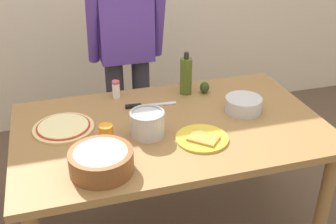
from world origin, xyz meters
The scene contains 12 objects.
dining_table centered at (0.00, 0.00, 0.67)m, with size 1.60×0.96×0.76m.
person_cook centered at (-0.08, 0.76, 0.94)m, with size 0.49×0.25×1.62m.
pizza_raw_on_board centered at (-0.54, 0.12, 0.77)m, with size 0.31×0.31×0.02m.
plate_with_slice centered at (0.11, -0.18, 0.77)m, with size 0.26×0.26×0.02m.
popcorn_bowl centered at (-0.40, -0.30, 0.82)m, with size 0.28×0.28×0.11m.
mixing_bowl_steel centered at (0.42, 0.03, 0.80)m, with size 0.20×0.20×0.08m.
olive_oil_bottle centered at (0.19, 0.34, 0.87)m, with size 0.07×0.07×0.26m.
steel_pot centered at (-0.14, -0.06, 0.83)m, with size 0.17×0.17×0.13m.
cup_orange centered at (-0.34, -0.06, 0.80)m, with size 0.07×0.07×0.09m, color orange.
salt_shaker centered at (-0.21, 0.40, 0.81)m, with size 0.04×0.04×0.11m.
chef_knife centered at (-0.08, 0.24, 0.77)m, with size 0.29×0.04×0.02m.
avocado centered at (0.30, 0.31, 0.80)m, with size 0.06×0.06×0.07m, color #2D4219.
Camera 1 is at (-0.54, -1.80, 1.85)m, focal length 44.71 mm.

